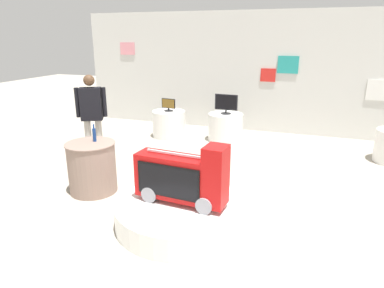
{
  "coord_description": "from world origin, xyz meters",
  "views": [
    {
      "loc": [
        1.12,
        -4.0,
        2.44
      ],
      "look_at": [
        -0.57,
        0.82,
        0.84
      ],
      "focal_mm": 32.28,
      "sensor_mm": 36.0,
      "label": 1
    }
  ],
  "objects": [
    {
      "name": "display_pedestal_center_rear",
      "position": [
        -0.8,
        3.9,
        0.33
      ],
      "size": [
        0.83,
        0.83,
        0.66
      ],
      "primitive_type": "cylinder",
      "color": "white",
      "rests_on": "ground"
    },
    {
      "name": "main_display_pedestal",
      "position": [
        -0.39,
        -0.13,
        0.16
      ],
      "size": [
        1.76,
        1.76,
        0.32
      ],
      "primitive_type": "cylinder",
      "color": "white",
      "rests_on": "ground"
    },
    {
      "name": "tv_on_center_rear",
      "position": [
        -0.8,
        3.89,
        0.91
      ],
      "size": [
        0.56,
        0.24,
        0.47
      ],
      "color": "black",
      "rests_on": "display_pedestal_center_rear"
    },
    {
      "name": "bottle_on_side_table",
      "position": [
        -2.1,
        0.47,
        0.94
      ],
      "size": [
        0.06,
        0.06,
        0.28
      ],
      "color": "navy",
      "rests_on": "side_table_round"
    },
    {
      "name": "ground_plane",
      "position": [
        0.0,
        0.0,
        0.0
      ],
      "size": [
        30.0,
        30.0,
        0.0
      ],
      "primitive_type": "plane",
      "color": "#A8A091"
    },
    {
      "name": "tv_on_right_rear",
      "position": [
        -2.21,
        3.73,
        0.81
      ],
      "size": [
        0.37,
        0.21,
        0.31
      ],
      "color": "black",
      "rests_on": "display_pedestal_right_rear"
    },
    {
      "name": "side_table_round",
      "position": [
        -2.12,
        0.36,
        0.42
      ],
      "size": [
        0.79,
        0.79,
        0.82
      ],
      "color": "gray",
      "rests_on": "ground"
    },
    {
      "name": "back_wall_display",
      "position": [
        0.01,
        5.08,
        1.53
      ],
      "size": [
        10.32,
        0.13,
        3.06
      ],
      "color": "silver",
      "rests_on": "ground"
    },
    {
      "name": "novelty_firetruck_tv",
      "position": [
        -0.37,
        -0.14,
        0.67
      ],
      "size": [
        1.25,
        0.46,
        0.85
      ],
      "color": "gray",
      "rests_on": "main_display_pedestal"
    },
    {
      "name": "shopper_browsing_near_truck",
      "position": [
        -2.69,
        1.27,
        1.05
      ],
      "size": [
        0.51,
        0.35,
        1.78
      ],
      "color": "#B2ADA3",
      "rests_on": "ground"
    },
    {
      "name": "display_pedestal_right_rear",
      "position": [
        -2.22,
        3.73,
        0.33
      ],
      "size": [
        0.81,
        0.81,
        0.66
      ],
      "primitive_type": "cylinder",
      "color": "white",
      "rests_on": "ground"
    }
  ]
}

